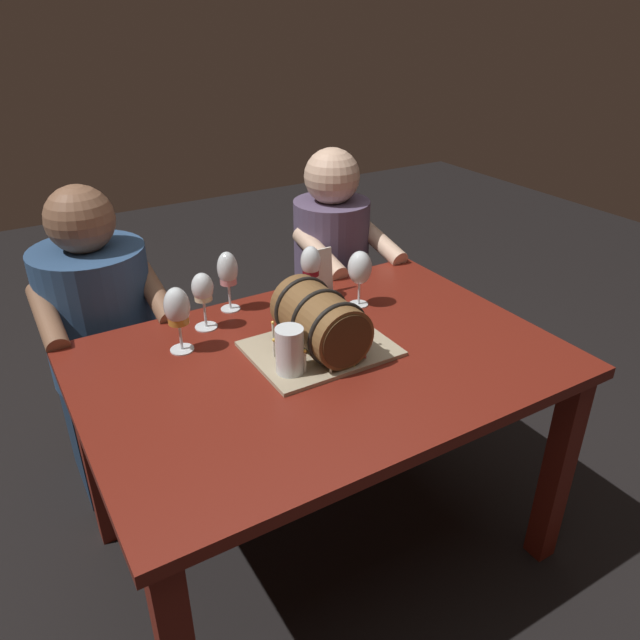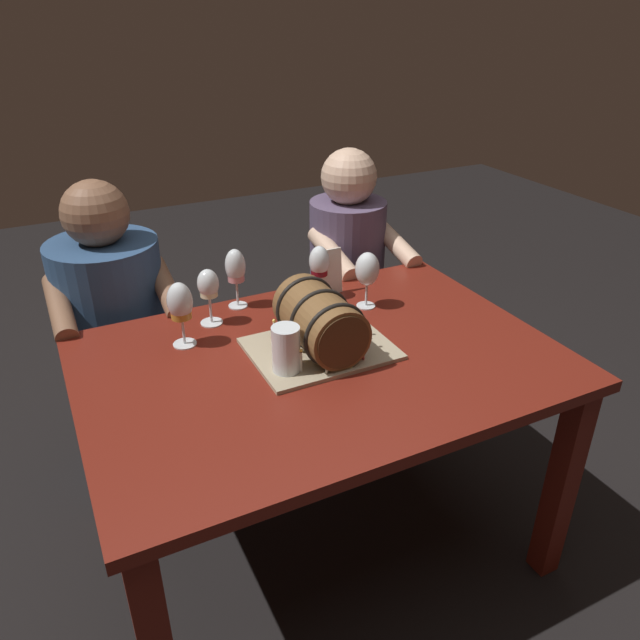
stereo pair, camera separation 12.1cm
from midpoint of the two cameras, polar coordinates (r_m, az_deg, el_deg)
name	(u,v)px [view 2 (the right image)]	position (r m, az deg, el deg)	size (l,w,h in m)	color
ground_plane	(321,542)	(2.21, 1.77, -20.24)	(8.00, 8.00, 0.00)	black
dining_table	(321,388)	(1.78, 2.06, -6.48)	(1.34, 0.93, 0.75)	maroon
barrel_cake	(320,324)	(1.71, 2.02, -0.41)	(0.40, 0.31, 0.19)	tan
wine_glass_red	(319,264)	(2.02, 1.65, 5.29)	(0.07, 0.07, 0.19)	white
wine_glass_amber	(180,304)	(1.75, -11.13, 1.43)	(0.07, 0.07, 0.20)	white
wine_glass_white	(208,287)	(1.86, -8.66, 3.10)	(0.07, 0.07, 0.18)	white
wine_glass_empty	(367,270)	(1.96, 6.25, 4.67)	(0.08, 0.08, 0.19)	white
wine_glass_rose	(235,269)	(1.96, -6.22, 4.79)	(0.07, 0.07, 0.20)	white
beer_pint	(286,353)	(1.62, -1.07, -3.20)	(0.08, 0.08, 0.14)	white
menu_card	(327,273)	(2.06, 2.36, 4.45)	(0.11, 0.01, 0.16)	silver
person_seated_left	(119,343)	(2.29, -17.02, -2.11)	(0.41, 0.48, 1.14)	#1B2D46
person_seated_right	(347,299)	(2.58, 3.86, 1.97)	(0.35, 0.45, 1.15)	#372D40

